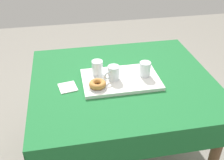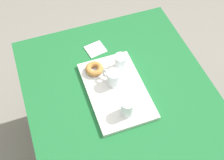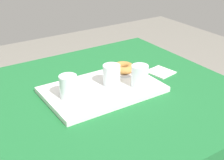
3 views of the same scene
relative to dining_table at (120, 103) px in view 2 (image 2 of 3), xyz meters
The scene contains 9 objects.
ground_plane 0.65m from the dining_table, ahead, with size 6.00×6.00×0.00m, color gray.
dining_table is the anchor object (origin of this frame).
serving_tray 0.12m from the dining_table, 45.86° to the left, with size 0.48×0.31×0.02m, color white.
tea_mug_left 0.18m from the dining_table, 17.08° to the left, with size 0.10×0.08×0.09m.
water_glass_near 0.22m from the dining_table, behind, with size 0.07×0.07×0.09m.
water_glass_far 0.24m from the dining_table, 20.01° to the right, with size 0.07×0.07×0.09m.
donut_plate_left 0.24m from the dining_table, 28.01° to the left, with size 0.12×0.12×0.01m, color silver.
sugar_donut_left 0.25m from the dining_table, 28.01° to the left, with size 0.10×0.10×0.03m, color #BC7F3D.
paper_napkin 0.37m from the dining_table, ahead, with size 0.10×0.11×0.01m, color white.
Camera 2 is at (-0.86, 0.35, 2.13)m, focal length 48.47 mm.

